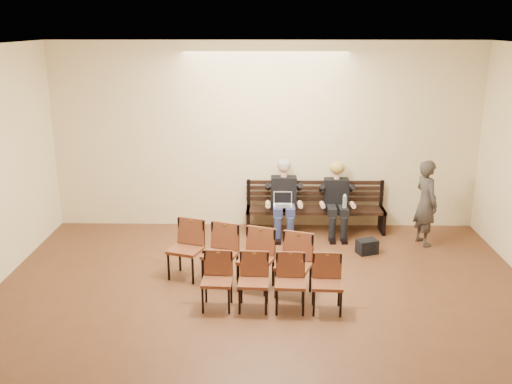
% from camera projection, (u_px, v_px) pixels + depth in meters
% --- Properties ---
extents(ground, '(10.00, 10.00, 0.00)m').
position_uv_depth(ground, '(263.00, 376.00, 6.37)').
color(ground, brown).
rests_on(ground, ground).
extents(room_walls, '(8.02, 10.01, 3.51)m').
position_uv_depth(room_walls, '(264.00, 139.00, 6.40)').
color(room_walls, beige).
rests_on(room_walls, ground).
extents(bench, '(2.60, 0.90, 0.45)m').
position_uv_depth(bench, '(315.00, 220.00, 10.74)').
color(bench, black).
rests_on(bench, ground).
extents(seated_man, '(0.59, 0.81, 1.41)m').
position_uv_depth(seated_man, '(284.00, 197.00, 10.50)').
color(seated_man, black).
rests_on(seated_man, ground).
extents(seated_woman, '(0.55, 0.77, 1.29)m').
position_uv_depth(seated_woman, '(336.00, 201.00, 10.50)').
color(seated_woman, black).
rests_on(seated_woman, ground).
extents(laptop, '(0.37, 0.31, 0.25)m').
position_uv_depth(laptop, '(283.00, 208.00, 10.34)').
color(laptop, '#BCBCC0').
rests_on(laptop, bench).
extents(water_bottle, '(0.08, 0.08, 0.25)m').
position_uv_depth(water_bottle, '(344.00, 208.00, 10.29)').
color(water_bottle, silver).
rests_on(water_bottle, bench).
extents(bag, '(0.40, 0.34, 0.25)m').
position_uv_depth(bag, '(367.00, 247.00, 9.73)').
color(bag, black).
rests_on(bag, ground).
extents(passerby, '(0.59, 0.74, 1.76)m').
position_uv_depth(passerby, '(426.00, 196.00, 9.95)').
color(passerby, '#352F2B').
rests_on(passerby, ground).
extents(chair_row_front, '(2.24, 1.19, 0.90)m').
position_uv_depth(chair_row_front, '(238.00, 258.00, 8.43)').
color(chair_row_front, brown).
rests_on(chair_row_front, ground).
extents(chair_row_back, '(1.93, 0.51, 0.79)m').
position_uv_depth(chair_row_back, '(272.00, 283.00, 7.74)').
color(chair_row_back, brown).
rests_on(chair_row_back, ground).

